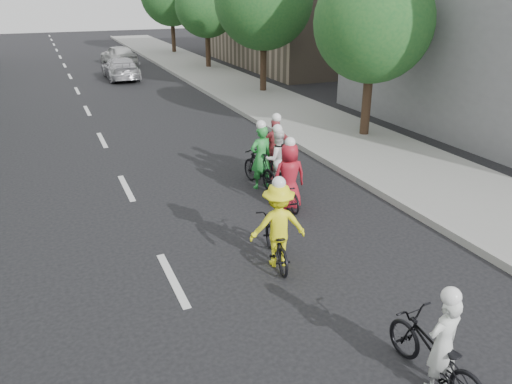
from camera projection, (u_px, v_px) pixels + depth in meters
ground at (173, 280)px, 9.32m from camera, size 120.00×120.00×0.00m
sidewalk_right at (300, 117)px, 20.71m from camera, size 4.00×80.00×0.15m
curb_right at (257, 121)px, 20.00m from camera, size 0.18×80.00×0.18m
bldg_se at (310, 4)px, 34.04m from camera, size 10.00×14.00×8.00m
tree_r_0 at (373, 23)px, 16.64m from camera, size 4.00×4.00×5.97m
tree_r_2 at (206, 6)px, 31.93m from camera, size 4.00×4.00×5.97m
cyclist_0 at (288, 183)px, 12.19m from camera, size 0.86×1.59×1.81m
cyclist_1 at (260, 164)px, 13.43m from camera, size 0.68×1.72×1.88m
cyclist_2 at (275, 155)px, 14.02m from camera, size 1.07×1.79×1.91m
cyclist_3 at (277, 232)px, 9.65m from camera, size 1.20×1.81×1.84m
cyclist_4 at (276, 165)px, 13.49m from camera, size 0.83×1.73×1.75m
cyclist_5 at (437, 352)px, 6.70m from camera, size 0.74×1.81×1.59m
follow_car_lead at (121, 68)px, 29.42m from camera, size 1.82×4.41×1.28m
follow_car_trail at (118, 55)px, 34.94m from camera, size 2.33×4.20×1.35m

